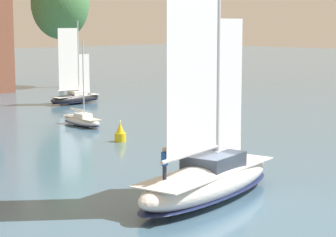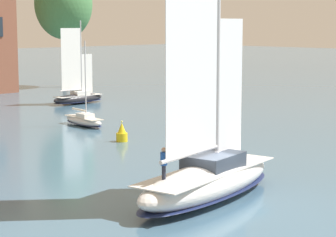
{
  "view_description": "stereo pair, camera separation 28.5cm",
  "coord_description": "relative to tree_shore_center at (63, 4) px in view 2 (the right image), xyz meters",
  "views": [
    {
      "loc": [
        -25.51,
        -22.45,
        9.25
      ],
      "look_at": [
        0.0,
        3.0,
        4.06
      ],
      "focal_mm": 70.0,
      "sensor_mm": 36.0,
      "label": 1
    },
    {
      "loc": [
        -25.31,
        -22.65,
        9.25
      ],
      "look_at": [
        0.0,
        3.0,
        4.06
      ],
      "focal_mm": 70.0,
      "sensor_mm": 36.0,
      "label": 2
    }
  ],
  "objects": [
    {
      "name": "channel_buoy",
      "position": [
        -23.86,
        -40.75,
        -11.53
      ],
      "size": [
        0.91,
        0.91,
        1.68
      ],
      "color": "yellow",
      "rests_on": "ground"
    },
    {
      "name": "sailboat_moored_near_marina",
      "position": [
        -21.01,
        -32.05,
        -11.65
      ],
      "size": [
        2.22,
        5.79,
        7.79
      ],
      "color": "silver",
      "rests_on": "ground"
    },
    {
      "name": "sailboat_moored_mid_channel",
      "position": [
        -11.11,
        -18.01,
        -11.37
      ],
      "size": [
        7.09,
        2.16,
        9.7
      ],
      "color": "#232328",
      "rests_on": "ground"
    },
    {
      "name": "tree_shore_center",
      "position": [
        0.0,
        0.0,
        0.0
      ],
      "size": [
        8.46,
        8.46,
        17.4
      ],
      "color": "brown",
      "rests_on": "ground"
    },
    {
      "name": "sailboat_main",
      "position": [
        -31.97,
        -57.21,
        -10.94
      ],
      "size": [
        12.11,
        5.34,
        16.08
      ],
      "color": "silver",
      "rests_on": "ground"
    },
    {
      "name": "ground_plane",
      "position": [
        -31.99,
        -57.22,
        -12.18
      ],
      "size": [
        400.0,
        400.0,
        0.0
      ],
      "primitive_type": "plane",
      "color": "#42667F"
    }
  ]
}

